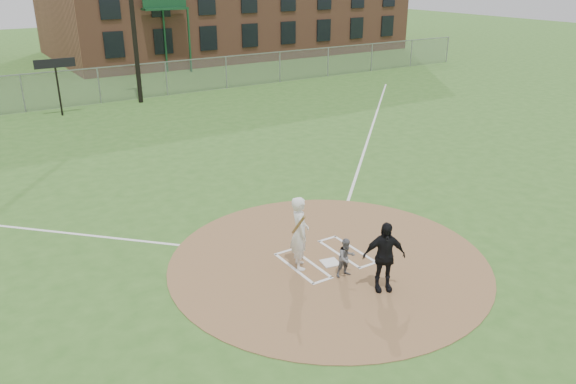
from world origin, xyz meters
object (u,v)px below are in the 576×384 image
batter_at_plate (300,233)px  umpire (384,257)px  catcher (346,258)px  home_plate (330,263)px

batter_at_plate → umpire: bearing=-61.1°
catcher → umpire: (0.35, -0.96, 0.37)m
home_plate → catcher: 0.88m
home_plate → umpire: 1.91m
umpire → catcher: bearing=135.7°
home_plate → batter_at_plate: bearing=160.4°
umpire → home_plate: bearing=125.6°
batter_at_plate → catcher: bearing=-53.9°
umpire → batter_at_plate: size_ratio=0.90×
catcher → umpire: 1.09m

